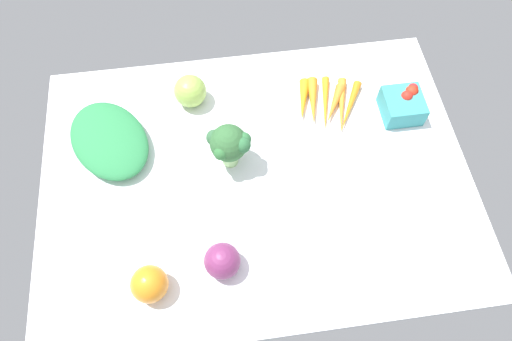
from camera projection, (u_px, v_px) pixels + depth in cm
name	position (u px, v px, depth cm)	size (l,w,h in cm)	color
tablecloth	(256.00, 176.00, 112.61)	(104.00, 76.00, 2.00)	white
red_onion_near_basket	(222.00, 261.00, 97.53)	(7.87, 7.87, 7.87)	#762D5D
broccoli_head	(229.00, 144.00, 106.08)	(10.33, 9.07, 13.03)	#A2D288
berry_basket	(403.00, 104.00, 117.52)	(9.91, 9.91, 7.07)	teal
leafy_greens_clump	(109.00, 140.00, 113.24)	(24.95, 17.34, 5.29)	#2C8147
bell_pepper_orange	(149.00, 284.00, 95.01)	(7.84, 7.84, 8.29)	orange
carrot_bunch	(326.00, 104.00, 120.04)	(19.60, 18.51, 2.99)	orange
heirloom_tomato_green	(190.00, 91.00, 118.34)	(8.46, 8.46, 8.46)	#95BB4F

